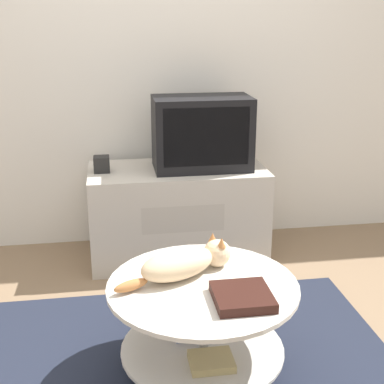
% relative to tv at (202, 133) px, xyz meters
% --- Properties ---
extents(ground_plane, '(12.00, 12.00, 0.00)m').
position_rel_tv_xyz_m(ground_plane, '(-0.24, -1.16, -0.78)').
color(ground_plane, '#7F664C').
extents(wall_back, '(8.00, 0.05, 2.60)m').
position_rel_tv_xyz_m(wall_back, '(-0.24, 0.36, 0.52)').
color(wall_back, silver).
rests_on(wall_back, ground_plane).
extents(rug, '(1.80, 1.42, 0.02)m').
position_rel_tv_xyz_m(rug, '(-0.24, -1.16, -0.77)').
color(rug, '#1E2333').
rests_on(rug, ground_plane).
extents(tv_stand, '(1.05, 0.51, 0.57)m').
position_rel_tv_xyz_m(tv_stand, '(-0.15, 0.02, -0.50)').
color(tv_stand, beige).
rests_on(tv_stand, ground_plane).
extents(tv, '(0.56, 0.32, 0.42)m').
position_rel_tv_xyz_m(tv, '(0.00, 0.00, 0.00)').
color(tv, black).
rests_on(tv, tv_stand).
extents(speaker, '(0.09, 0.09, 0.09)m').
position_rel_tv_xyz_m(speaker, '(-0.59, 0.01, -0.17)').
color(speaker, black).
rests_on(speaker, tv_stand).
extents(coffee_table, '(0.76, 0.76, 0.42)m').
position_rel_tv_xyz_m(coffee_table, '(-0.20, -1.17, -0.49)').
color(coffee_table, '#B2B2B7').
rests_on(coffee_table, rug).
extents(dvd_box, '(0.21, 0.22, 0.04)m').
position_rel_tv_xyz_m(dvd_box, '(-0.08, -1.33, -0.33)').
color(dvd_box, black).
rests_on(dvd_box, coffee_table).
extents(cat, '(0.50, 0.28, 0.14)m').
position_rel_tv_xyz_m(cat, '(-0.26, -1.09, -0.28)').
color(cat, beige).
rests_on(cat, coffee_table).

